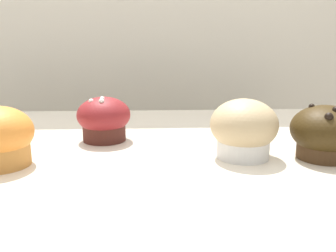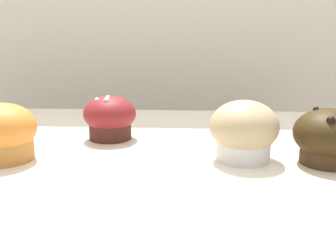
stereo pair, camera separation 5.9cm
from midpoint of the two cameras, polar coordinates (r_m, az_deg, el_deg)
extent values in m
cube|color=beige|center=(1.23, -1.86, 3.15)|extent=(3.20, 0.10, 1.80)
cylinder|color=#402A17|center=(0.62, 24.91, -3.01)|extent=(0.08, 0.08, 0.04)
ellipsoid|color=#32230C|center=(0.61, 25.12, -1.02)|extent=(0.10, 0.10, 0.07)
sphere|color=black|center=(0.57, 25.37, 0.71)|extent=(0.01, 0.01, 0.01)
sphere|color=black|center=(0.61, 23.34, 2.19)|extent=(0.01, 0.01, 0.01)
cylinder|color=#461F19|center=(0.69, -5.70, -0.06)|extent=(0.07, 0.07, 0.05)
ellipsoid|color=maroon|center=(0.68, -5.75, 1.78)|extent=(0.09, 0.09, 0.06)
sphere|color=white|center=(0.66, -6.02, 3.72)|extent=(0.01, 0.01, 0.01)
sphere|color=white|center=(0.67, -7.80, 3.73)|extent=(0.01, 0.01, 0.01)
sphere|color=white|center=(0.67, -6.37, 4.09)|extent=(0.01, 0.01, 0.01)
cylinder|color=silver|center=(0.59, 13.73, -2.46)|extent=(0.08, 0.08, 0.05)
ellipsoid|color=tan|center=(0.58, 13.87, -0.08)|extent=(0.10, 0.10, 0.08)
cylinder|color=#C07D38|center=(0.61, -20.31, -2.48)|extent=(0.09, 0.09, 0.05)
ellipsoid|color=orange|center=(0.61, -20.49, -0.28)|extent=(0.10, 0.10, 0.07)
camera|label=1|loc=(0.03, -87.14, 0.70)|focal=42.00mm
camera|label=2|loc=(0.03, 92.86, -0.70)|focal=42.00mm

